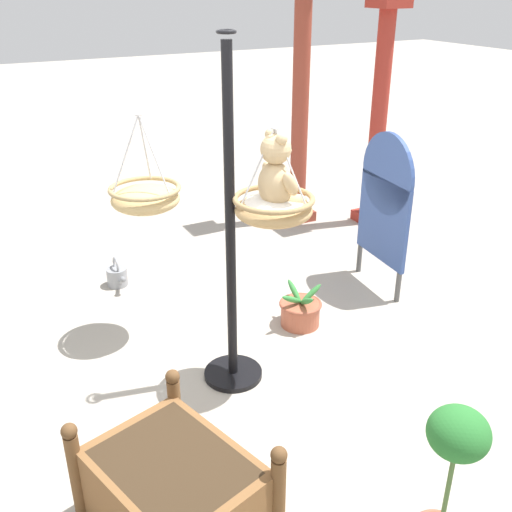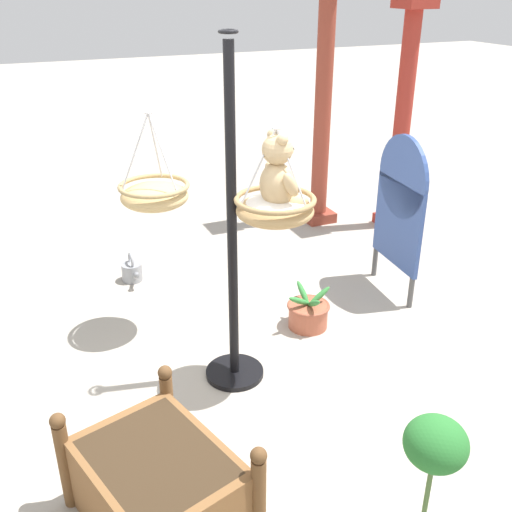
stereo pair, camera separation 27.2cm
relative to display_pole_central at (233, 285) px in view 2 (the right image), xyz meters
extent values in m
plane|color=#A8A093|center=(0.24, -0.02, -0.77)|extent=(40.00, 40.00, 0.00)
cylinder|color=black|center=(0.00, 0.00, 0.44)|extent=(0.07, 0.07, 2.43)
cylinder|color=black|center=(0.00, 0.00, -0.75)|extent=(0.44, 0.44, 0.04)
torus|color=black|center=(0.00, 0.00, 1.69)|extent=(0.12, 0.12, 0.02)
ellipsoid|color=tan|center=(0.15, 0.25, 0.58)|extent=(0.52, 0.52, 0.17)
torus|color=#97794E|center=(0.15, 0.25, 0.66)|extent=(0.55, 0.55, 0.04)
ellipsoid|color=silver|center=(0.15, 0.25, 0.60)|extent=(0.46, 0.46, 0.14)
cylinder|color=#B7B7BC|center=(0.25, 0.31, 0.90)|extent=(0.22, 0.14, 0.48)
cylinder|color=#B7B7BC|center=(0.05, 0.31, 0.90)|extent=(0.22, 0.14, 0.48)
cylinder|color=#B7B7BC|center=(0.15, 0.13, 0.90)|extent=(0.01, 0.25, 0.48)
torus|color=#B7B7BC|center=(0.15, 0.25, 1.13)|extent=(0.06, 0.06, 0.01)
ellipsoid|color=tan|center=(0.15, 0.26, 0.76)|extent=(0.26, 0.22, 0.30)
sphere|color=tan|center=(0.15, 0.26, 0.99)|extent=(0.20, 0.20, 0.20)
ellipsoid|color=#D9B683|center=(0.15, 0.33, 0.98)|extent=(0.09, 0.07, 0.06)
sphere|color=black|center=(0.15, 0.36, 0.98)|extent=(0.03, 0.03, 0.03)
sphere|color=tan|center=(0.08, 0.26, 1.07)|extent=(0.07, 0.07, 0.07)
sphere|color=tan|center=(0.22, 0.26, 1.07)|extent=(0.07, 0.07, 0.07)
ellipsoid|color=tan|center=(0.01, 0.29, 0.80)|extent=(0.08, 0.15, 0.19)
ellipsoid|color=tan|center=(0.29, 0.29, 0.80)|extent=(0.08, 0.15, 0.19)
ellipsoid|color=tan|center=(0.08, 0.37, 0.65)|extent=(0.09, 0.18, 0.09)
ellipsoid|color=tan|center=(0.22, 0.37, 0.65)|extent=(0.09, 0.18, 0.09)
ellipsoid|color=tan|center=(-0.87, -0.31, 0.43)|extent=(0.53, 0.53, 0.19)
torus|color=tan|center=(-0.87, -0.31, 0.52)|extent=(0.56, 0.56, 0.04)
cylinder|color=#B7B7BC|center=(-0.76, -0.25, 0.80)|extent=(0.23, 0.14, 0.57)
cylinder|color=#B7B7BC|center=(-0.97, -0.25, 0.80)|extent=(0.23, 0.14, 0.57)
cylinder|color=#B7B7BC|center=(-0.87, -0.43, 0.80)|extent=(0.01, 0.25, 0.57)
torus|color=#B7B7BC|center=(-0.87, -0.31, 1.08)|extent=(0.06, 0.06, 0.01)
cylinder|color=brown|center=(-2.53, 2.13, 0.63)|extent=(0.20, 0.20, 2.80)
cube|color=brown|center=(-2.53, 2.13, -0.71)|extent=(0.35, 0.35, 0.12)
cylinder|color=#9E2D23|center=(-2.04, 2.89, 0.45)|extent=(0.19, 0.19, 2.45)
cube|color=#9E2D23|center=(-2.04, 2.89, -0.71)|extent=(0.34, 0.34, 0.12)
cube|color=#9E2D23|center=(-2.04, 2.89, 1.73)|extent=(0.36, 0.36, 0.10)
cube|color=brown|center=(1.08, -0.87, -0.54)|extent=(1.03, 0.89, 0.47)
cube|color=#382819|center=(1.08, -0.87, -0.33)|extent=(0.91, 0.78, 0.06)
cylinder|color=brown|center=(0.57, -0.67, -0.49)|extent=(0.08, 0.08, 0.57)
cylinder|color=brown|center=(1.42, -0.43, -0.49)|extent=(0.08, 0.08, 0.57)
cylinder|color=brown|center=(0.75, -1.31, -0.49)|extent=(0.08, 0.08, 0.57)
sphere|color=brown|center=(0.57, -0.67, -0.17)|extent=(0.09, 0.09, 0.09)
sphere|color=brown|center=(1.42, -0.43, -0.17)|extent=(0.09, 0.09, 0.09)
sphere|color=brown|center=(0.75, -1.31, -0.17)|extent=(0.09, 0.09, 0.09)
cylinder|color=#AD563D|center=(-0.39, 0.84, -0.67)|extent=(0.34, 0.34, 0.22)
torus|color=#9C4E37|center=(-0.39, 0.84, -0.57)|extent=(0.37, 0.37, 0.03)
cylinder|color=#382819|center=(-0.39, 0.84, -0.57)|extent=(0.30, 0.30, 0.03)
ellipsoid|color=#38843D|center=(-0.29, 0.83, -0.49)|extent=(0.23, 0.07, 0.18)
ellipsoid|color=#38843D|center=(-0.38, 0.93, -0.49)|extent=(0.07, 0.22, 0.19)
ellipsoid|color=#38843D|center=(-0.49, 0.83, -0.49)|extent=(0.23, 0.06, 0.18)
ellipsoid|color=#38843D|center=(-0.37, 0.73, -0.49)|extent=(0.09, 0.24, 0.16)
cylinder|color=#4C6B38|center=(1.96, 0.17, -0.22)|extent=(0.02, 0.02, 0.51)
ellipsoid|color=#28702D|center=(1.96, 0.17, 0.15)|extent=(0.28, 0.28, 0.24)
cube|color=#334C8C|center=(-0.65, 1.89, -0.08)|extent=(0.76, 0.11, 0.79)
cylinder|color=#334C8C|center=(-0.65, 1.89, 0.37)|extent=(0.76, 0.11, 0.76)
cylinder|color=#4C4C4C|center=(-0.98, 1.92, -0.62)|extent=(0.05, 0.05, 0.30)
cylinder|color=#4C4C4C|center=(-0.31, 1.86, -0.62)|extent=(0.05, 0.05, 0.30)
cylinder|color=gray|center=(-1.85, -0.36, -0.68)|extent=(0.20, 0.20, 0.18)
cylinder|color=gray|center=(-1.71, -0.36, -0.67)|extent=(0.17, 0.04, 0.14)
sphere|color=slate|center=(-1.63, -0.36, -0.61)|extent=(0.06, 0.06, 0.06)
torus|color=gray|center=(-1.85, -0.36, -0.55)|extent=(0.16, 0.02, 0.16)
camera|label=1|loc=(3.32, -1.57, 1.98)|focal=41.35mm
camera|label=2|loc=(3.44, -1.33, 1.98)|focal=41.35mm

